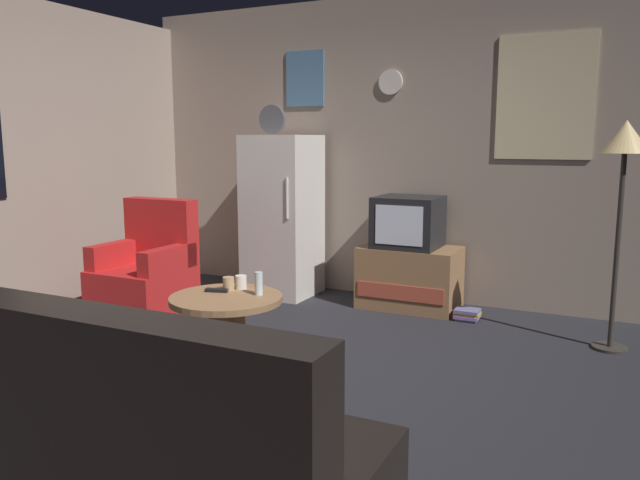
{
  "coord_description": "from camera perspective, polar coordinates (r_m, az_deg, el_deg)",
  "views": [
    {
      "loc": [
        1.93,
        -3.06,
        1.46
      ],
      "look_at": [
        -0.01,
        0.9,
        0.75
      ],
      "focal_mm": 35.07,
      "sensor_mm": 36.0,
      "label": 1
    }
  ],
  "objects": [
    {
      "name": "ground_plane",
      "position": [
        3.9,
        -5.9,
        -12.89
      ],
      "size": [
        12.0,
        12.0,
        0.0
      ],
      "primitive_type": "plane",
      "color": "#232328"
    },
    {
      "name": "wall_with_art",
      "position": [
        5.83,
        6.92,
        8.25
      ],
      "size": [
        5.2,
        0.12,
        2.74
      ],
      "color": "gray",
      "rests_on": "ground_plane"
    },
    {
      "name": "fridge",
      "position": [
        5.87,
        -3.45,
        2.25
      ],
      "size": [
        0.6,
        0.62,
        1.77
      ],
      "color": "silver",
      "rests_on": "ground_plane"
    },
    {
      "name": "tv_stand",
      "position": [
        5.53,
        8.18,
        -3.39
      ],
      "size": [
        0.84,
        0.53,
        0.54
      ],
      "color": "#8E6642",
      "rests_on": "ground_plane"
    },
    {
      "name": "crt_tv",
      "position": [
        5.45,
        8.05,
        1.65
      ],
      "size": [
        0.54,
        0.51,
        0.44
      ],
      "color": "black",
      "rests_on": "tv_stand"
    },
    {
      "name": "standing_lamp",
      "position": [
        4.69,
        26.03,
        6.99
      ],
      "size": [
        0.32,
        0.32,
        1.59
      ],
      "color": "#332D28",
      "rests_on": "ground_plane"
    },
    {
      "name": "coffee_table",
      "position": [
        4.1,
        -8.5,
        -8.3
      ],
      "size": [
        0.72,
        0.72,
        0.48
      ],
      "color": "#8E6642",
      "rests_on": "ground_plane"
    },
    {
      "name": "wine_glass",
      "position": [
        4.02,
        -5.62,
        -3.98
      ],
      "size": [
        0.05,
        0.05,
        0.15
      ],
      "primitive_type": "cylinder",
      "color": "silver",
      "rests_on": "coffee_table"
    },
    {
      "name": "mug_ceramic_white",
      "position": [
        4.2,
        -7.23,
        -3.83
      ],
      "size": [
        0.08,
        0.08,
        0.09
      ],
      "primitive_type": "cylinder",
      "color": "silver",
      "rests_on": "coffee_table"
    },
    {
      "name": "mug_ceramic_tan",
      "position": [
        4.17,
        -8.34,
        -3.97
      ],
      "size": [
        0.08,
        0.08,
        0.09
      ],
      "primitive_type": "cylinder",
      "color": "tan",
      "rests_on": "coffee_table"
    },
    {
      "name": "remote_control",
      "position": [
        4.15,
        -9.42,
        -4.55
      ],
      "size": [
        0.16,
        0.08,
        0.02
      ],
      "primitive_type": "cube",
      "rotation": [
        0.0,
        0.0,
        0.28
      ],
      "color": "black",
      "rests_on": "coffee_table"
    },
    {
      "name": "armchair",
      "position": [
        5.46,
        -15.52,
        -3.04
      ],
      "size": [
        0.68,
        0.68,
        0.96
      ],
      "color": "red",
      "rests_on": "ground_plane"
    },
    {
      "name": "couch",
      "position": [
        2.51,
        -15.58,
        -18.48
      ],
      "size": [
        1.7,
        0.8,
        0.92
      ],
      "color": "black",
      "rests_on": "ground_plane"
    },
    {
      "name": "book_stack",
      "position": [
        5.27,
        13.29,
        -6.63
      ],
      "size": [
        0.2,
        0.17,
        0.09
      ],
      "color": "slate",
      "rests_on": "ground_plane"
    }
  ]
}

